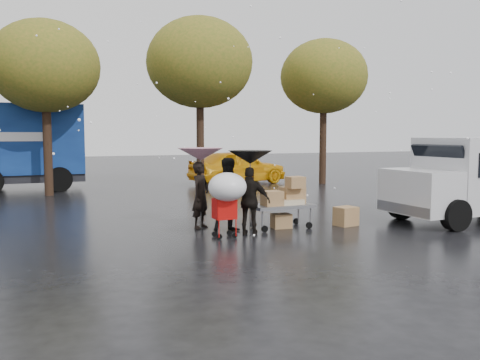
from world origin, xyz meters
name	(u,v)px	position (x,y,z in m)	size (l,w,h in m)	color
ground	(236,237)	(0.00, 0.00, 0.00)	(90.00, 90.00, 0.00)	black
person_pink	(201,195)	(-0.37, 1.38, 0.81)	(0.59, 0.39, 1.62)	black
person_middle	(230,195)	(0.13, 0.71, 0.87)	(0.85, 0.66, 1.74)	black
person_black	(250,201)	(0.39, 0.12, 0.78)	(0.91, 0.38, 1.56)	black
umbrella_pink	(200,154)	(-0.37, 1.38, 1.81)	(1.11, 1.11, 1.96)	#4C4C4C
umbrella_black	(250,157)	(0.39, 0.12, 1.77)	(1.00, 1.00, 1.93)	#4C4C4C
vendor_cart	(284,199)	(1.52, 0.60, 0.73)	(1.52, 0.80, 1.27)	slate
shopping_cart	(227,191)	(-0.24, -0.05, 1.06)	(0.84, 0.84, 1.46)	red
box_ground_near	(346,216)	(3.11, 0.30, 0.24)	(0.53, 0.42, 0.47)	olive
box_ground_far	(281,221)	(1.45, 0.63, 0.18)	(0.45, 0.35, 0.35)	olive
yellow_taxi	(238,167)	(4.80, 11.43, 0.79)	(1.87, 4.65, 1.59)	#EDA20C
tree_row	(128,64)	(-0.47, 10.00, 5.02)	(21.60, 4.40, 7.12)	black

